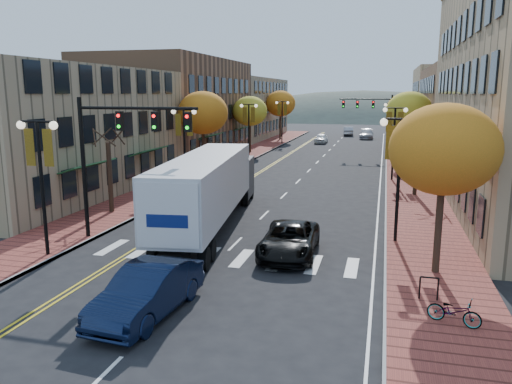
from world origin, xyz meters
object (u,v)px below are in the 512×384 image
Objects in this scene: semi_truck at (211,185)px; bicycle at (454,311)px; black_suv at (289,240)px; navy_sedan at (148,291)px.

semi_truck is 10.07× the size of bicycle.
semi_truck is at bearing 141.54° from black_suv.
semi_truck reaches higher than navy_sedan.
navy_sedan is 0.97× the size of black_suv.
black_suv is at bearing -43.07° from semi_truck.
bicycle is (9.61, 1.46, -0.25)m from navy_sedan.
navy_sedan is 7.96m from black_suv.
semi_truck reaches higher than black_suv.
bicycle is at bearing 13.18° from navy_sedan.
black_suv is 8.51m from bicycle.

